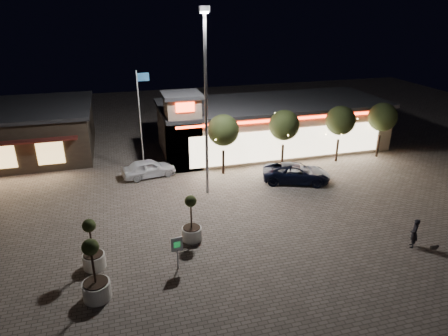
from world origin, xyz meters
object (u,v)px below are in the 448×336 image
object	(u,v)px
pickup_truck	(296,173)
white_sedan	(149,168)
planter_left	(93,253)
planter_mid	(95,281)
valet_sign	(177,247)
pedestrian	(414,233)

from	to	relation	value
pickup_truck	white_sedan	size ratio (longest dim) A/B	1.23
planter_left	white_sedan	bearing A→B (deg)	70.39
pickup_truck	planter_left	world-z (taller)	planter_left
planter_mid	valet_sign	bearing A→B (deg)	16.96
planter_left	valet_sign	distance (m)	4.30
white_sedan	planter_mid	distance (m)	13.83
planter_left	planter_mid	bearing A→B (deg)	-86.04
planter_mid	pickup_truck	bearing A→B (deg)	33.26
pedestrian	planter_left	world-z (taller)	planter_left
planter_left	valet_sign	world-z (taller)	planter_left
pedestrian	planter_mid	world-z (taller)	planter_mid
white_sedan	pedestrian	world-z (taller)	pedestrian
pedestrian	planter_mid	size ratio (longest dim) A/B	0.55
pedestrian	valet_sign	bearing A→B (deg)	-62.68
pickup_truck	planter_mid	size ratio (longest dim) A/B	1.61
white_sedan	valet_sign	world-z (taller)	valet_sign
pickup_truck	planter_left	distance (m)	16.04
white_sedan	planter_mid	bearing A→B (deg)	156.55
pickup_truck	pedestrian	size ratio (longest dim) A/B	2.95
valet_sign	pickup_truck	bearing A→B (deg)	38.26
pickup_truck	valet_sign	distance (m)	13.21
planter_mid	valet_sign	xyz separation A→B (m)	(3.93, 1.20, 0.31)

